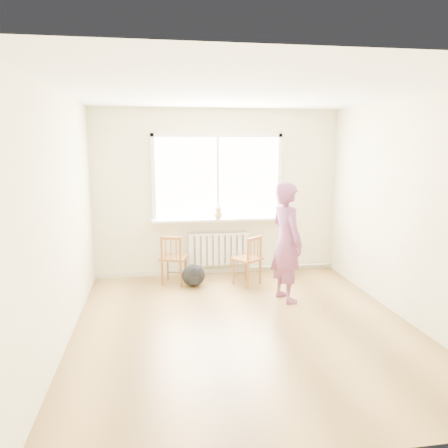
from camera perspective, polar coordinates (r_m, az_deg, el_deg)
name	(u,v)px	position (r m, az deg, el deg)	size (l,w,h in m)	color
floor	(245,327)	(5.34, 2.74, -13.25)	(4.50, 4.50, 0.00)	#A37C43
ceiling	(247,91)	(4.92, 3.03, 16.91)	(4.50, 4.50, 0.00)	white
back_wall	(217,193)	(7.15, -0.86, 4.06)	(4.00, 0.01, 2.70)	beige
window	(218,174)	(7.10, -0.84, 6.54)	(2.12, 0.05, 1.42)	white
windowsill	(218,219)	(7.10, -0.73, 0.59)	(2.15, 0.22, 0.04)	white
radiator	(218,249)	(7.22, -0.74, -3.22)	(1.00, 0.12, 0.55)	white
heating_pipe	(290,266)	(7.62, 8.62, -5.40)	(0.04, 0.04, 1.40)	silver
baseboard	(218,270)	(7.40, -0.82, -6.09)	(4.00, 0.03, 0.08)	beige
chair_left	(173,260)	(6.76, -6.67, -4.65)	(0.48, 0.47, 0.78)	olive
chair_right	(249,260)	(6.70, 3.30, -4.77)	(0.52, 0.52, 0.77)	olive
person	(287,242)	(6.01, 8.18, -2.36)	(0.60, 0.39, 1.65)	#AF3A5F
cat	(218,213)	(7.00, -0.81, 1.47)	(0.19, 0.38, 0.26)	beige
backpack	(193,275)	(6.70, -4.02, -6.70)	(0.35, 0.26, 0.35)	black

